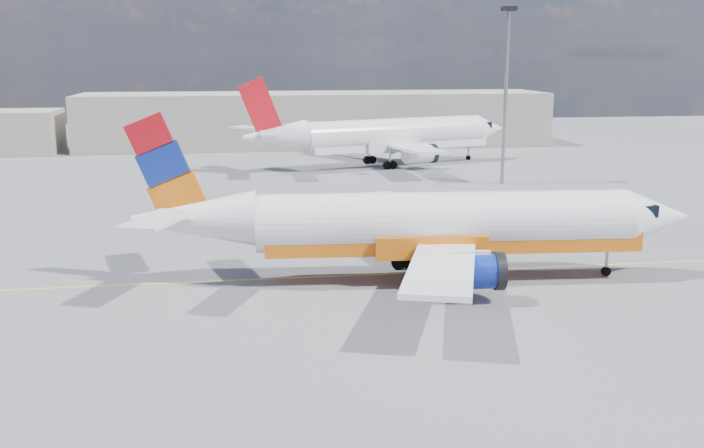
{
  "coord_description": "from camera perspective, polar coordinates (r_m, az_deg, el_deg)",
  "views": [
    {
      "loc": [
        -7.63,
        -44.4,
        13.81
      ],
      "look_at": [
        -0.51,
        2.34,
        3.5
      ],
      "focal_mm": 40.0,
      "sensor_mm": 36.0,
      "label": 1
    }
  ],
  "objects": [
    {
      "name": "floodlight_mast",
      "position": [
        85.38,
        11.15,
        10.27
      ],
      "size": [
        1.36,
        1.36,
        18.57
      ],
      "color": "gray",
      "rests_on": "ground"
    },
    {
      "name": "terminal_main",
      "position": [
        120.47,
        -2.63,
        7.62
      ],
      "size": [
        70.0,
        14.0,
        8.0
      ],
      "primitive_type": "cube",
      "color": "#A9A091",
      "rests_on": "ground"
    },
    {
      "name": "main_jet",
      "position": [
        48.29,
        5.46,
        -0.04
      ],
      "size": [
        34.96,
        27.59,
        10.6
      ],
      "rotation": [
        0.0,
        0.0,
        -0.07
      ],
      "color": "white",
      "rests_on": "ground"
    },
    {
      "name": "traffic_cone",
      "position": [
        47.07,
        4.03,
        -4.46
      ],
      "size": [
        0.38,
        0.38,
        0.53
      ],
      "color": "white",
      "rests_on": "ground"
    },
    {
      "name": "taxi_line",
      "position": [
        49.96,
        0.47,
        -3.74
      ],
      "size": [
        70.0,
        0.15,
        0.01
      ],
      "primitive_type": "cube",
      "color": "yellow",
      "rests_on": "ground"
    },
    {
      "name": "second_jet",
      "position": [
        98.36,
        2.58,
        6.42
      ],
      "size": [
        37.15,
        28.24,
        11.27
      ],
      "rotation": [
        0.0,
        0.0,
        0.31
      ],
      "color": "white",
      "rests_on": "ground"
    },
    {
      "name": "gse_tug",
      "position": [
        56.92,
        8.6,
        -1.0
      ],
      "size": [
        2.84,
        2.33,
        1.79
      ],
      "rotation": [
        0.0,
        0.0,
        0.37
      ],
      "color": "black",
      "rests_on": "ground"
    },
    {
      "name": "ground",
      "position": [
        47.12,
        1.05,
        -4.74
      ],
      "size": [
        240.0,
        240.0,
        0.0
      ],
      "primitive_type": "plane",
      "color": "#5E5E63",
      "rests_on": "ground"
    }
  ]
}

